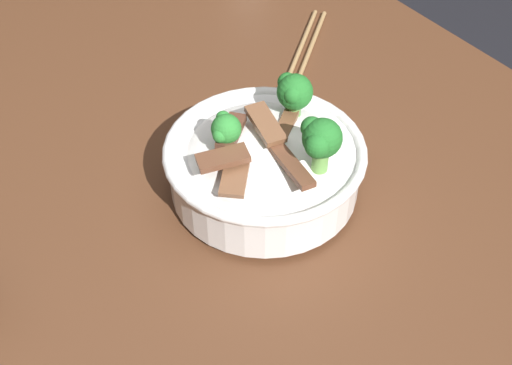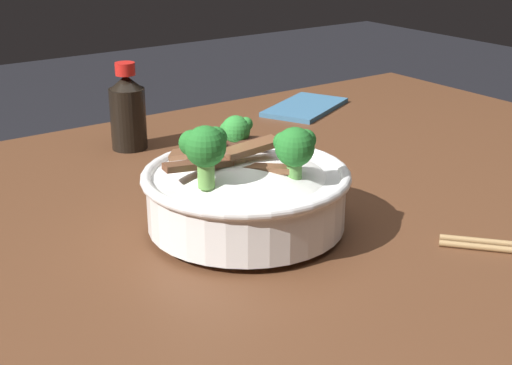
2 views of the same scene
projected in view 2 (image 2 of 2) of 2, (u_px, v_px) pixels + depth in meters
dining_table at (228, 307)px, 0.86m from camera, size 1.45×0.93×0.82m
rice_bowl at (246, 190)px, 0.80m from camera, size 0.23×0.23×0.14m
soy_sauce_bottle at (128, 111)px, 1.07m from camera, size 0.05×0.05×0.13m
folded_napkin at (305, 107)px, 1.29m from camera, size 0.19×0.16×0.01m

